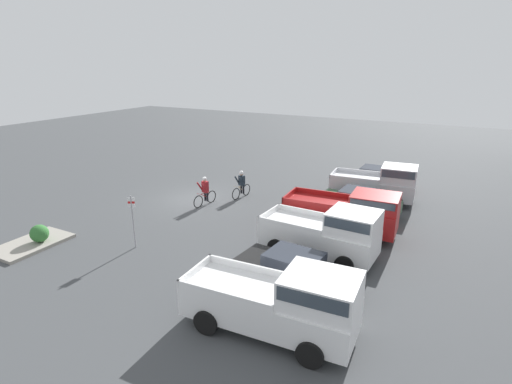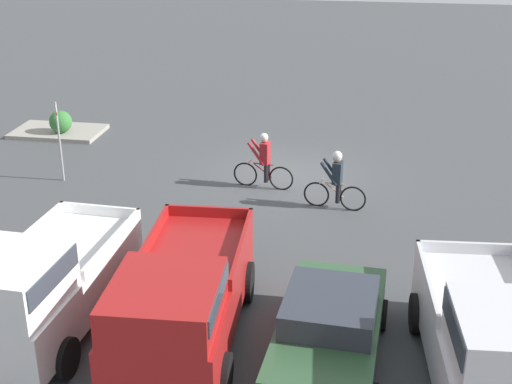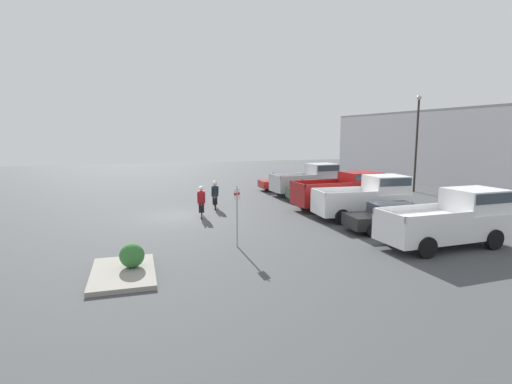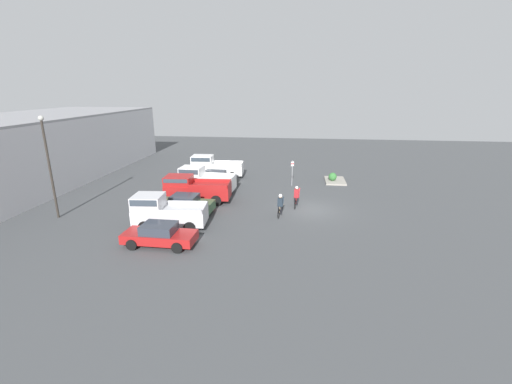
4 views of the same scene
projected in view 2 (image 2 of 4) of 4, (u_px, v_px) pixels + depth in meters
ground_plane at (286, 175)px, 22.52m from camera, size 80.00×80.00×0.00m
pickup_truck_0 at (494, 339)px, 12.17m from camera, size 2.54×4.99×2.30m
sedan_1 at (329, 329)px, 13.27m from camera, size 2.22×4.38×1.44m
pickup_truck_1 at (182, 300)px, 13.38m from camera, size 2.43×5.45×2.22m
pickup_truck_2 at (41, 285)px, 13.85m from camera, size 2.36×5.03×2.32m
cyclist_0 at (264, 161)px, 21.25m from camera, size 1.87×0.52×1.74m
cyclist_1 at (336, 179)px, 19.82m from camera, size 1.78×0.51×1.73m
fire_lane_sign at (59, 134)px, 21.51m from camera, size 0.16×0.28×2.50m
curb_island at (58, 132)px, 26.36m from camera, size 3.23×2.00×0.15m
shrub at (61, 122)px, 25.87m from camera, size 0.82×0.82×0.82m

